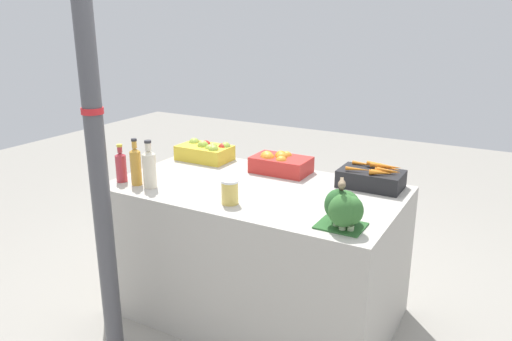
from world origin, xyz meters
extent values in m
plane|color=gray|center=(0.00, 0.00, 0.00)|extent=(10.00, 10.00, 0.00)
cube|color=#B7B2A8|center=(0.00, 0.00, 0.41)|extent=(1.65, 0.94, 0.82)
cylinder|color=#4C4C51|center=(-0.46, -0.75, 1.33)|extent=(0.09, 0.09, 2.65)
cylinder|color=red|center=(-0.46, -0.75, 1.35)|extent=(0.10, 0.10, 0.03)
cube|color=gold|center=(-0.59, 0.32, 0.87)|extent=(0.36, 0.22, 0.10)
sphere|color=#9EBC42|center=(-0.61, 0.32, 0.91)|extent=(0.07, 0.07, 0.07)
sphere|color=#9EBC42|center=(-0.59, 0.31, 0.92)|extent=(0.08, 0.08, 0.08)
sphere|color=red|center=(-0.46, 0.37, 0.91)|extent=(0.07, 0.07, 0.07)
sphere|color=#9EBC42|center=(-0.52, 0.29, 0.91)|extent=(0.08, 0.08, 0.08)
sphere|color=#9EBC42|center=(-0.51, 0.32, 0.92)|extent=(0.07, 0.07, 0.07)
sphere|color=red|center=(-0.61, 0.38, 0.91)|extent=(0.07, 0.07, 0.07)
sphere|color=#9EBC42|center=(-0.49, 0.29, 0.91)|extent=(0.08, 0.08, 0.08)
sphere|color=#9EBC42|center=(-0.47, 0.26, 0.92)|extent=(0.07, 0.07, 0.07)
sphere|color=#9EBC42|center=(-0.71, 0.37, 0.91)|extent=(0.08, 0.08, 0.08)
sphere|color=#9EBC42|center=(-0.45, 0.38, 0.91)|extent=(0.08, 0.08, 0.08)
cube|color=red|center=(0.00, 0.32, 0.87)|extent=(0.36, 0.22, 0.10)
sphere|color=orange|center=(0.01, 0.32, 0.92)|extent=(0.07, 0.07, 0.07)
sphere|color=orange|center=(-0.09, 0.29, 0.92)|extent=(0.08, 0.08, 0.08)
sphere|color=orange|center=(-0.07, 0.28, 0.91)|extent=(0.09, 0.09, 0.09)
sphere|color=orange|center=(0.03, 0.27, 0.91)|extent=(0.07, 0.07, 0.07)
sphere|color=orange|center=(-0.01, 0.34, 0.92)|extent=(0.08, 0.08, 0.08)
sphere|color=orange|center=(0.01, 0.38, 0.91)|extent=(0.07, 0.07, 0.07)
cube|color=black|center=(0.58, 0.32, 0.87)|extent=(0.36, 0.22, 0.10)
cone|color=orange|center=(0.60, 0.39, 0.94)|extent=(0.14, 0.04, 0.03)
cone|color=orange|center=(0.65, 0.26, 0.94)|extent=(0.13, 0.06, 0.03)
cone|color=orange|center=(0.66, 0.34, 0.93)|extent=(0.13, 0.06, 0.03)
cone|color=orange|center=(0.68, 0.31, 0.94)|extent=(0.13, 0.03, 0.03)
cone|color=orange|center=(0.67, 0.38, 0.94)|extent=(0.14, 0.07, 0.03)
cone|color=orange|center=(0.67, 0.38, 0.94)|extent=(0.16, 0.05, 0.03)
cone|color=orange|center=(0.67, 0.30, 0.93)|extent=(0.16, 0.08, 0.03)
cone|color=orange|center=(0.52, 0.40, 0.93)|extent=(0.16, 0.03, 0.02)
cone|color=orange|center=(0.52, 0.26, 0.94)|extent=(0.15, 0.05, 0.02)
cone|color=orange|center=(0.62, 0.37, 0.94)|extent=(0.12, 0.04, 0.03)
cube|color=#2D602D|center=(0.63, -0.30, 0.83)|extent=(0.22, 0.18, 0.01)
ellipsoid|color=#387033|center=(0.62, -0.25, 0.92)|extent=(0.15, 0.15, 0.13)
cylinder|color=#B2C693|center=(0.62, -0.25, 0.84)|extent=(0.03, 0.03, 0.02)
ellipsoid|color=#387033|center=(0.69, -0.34, 0.93)|extent=(0.11, 0.11, 0.13)
cylinder|color=#B2C693|center=(0.69, -0.34, 0.84)|extent=(0.03, 0.03, 0.02)
ellipsoid|color=#387033|center=(0.65, -0.35, 0.92)|extent=(0.14, 0.14, 0.16)
cylinder|color=#B2C693|center=(0.65, -0.35, 0.84)|extent=(0.03, 0.03, 0.02)
ellipsoid|color=#2D602D|center=(0.61, -0.32, 0.93)|extent=(0.12, 0.12, 0.15)
cylinder|color=#B2C693|center=(0.61, -0.32, 0.84)|extent=(0.03, 0.03, 0.02)
ellipsoid|color=#2D602D|center=(0.64, -0.26, 0.89)|extent=(0.11, 0.11, 0.12)
cylinder|color=#B2C693|center=(0.64, -0.26, 0.84)|extent=(0.03, 0.03, 0.02)
cylinder|color=#B2333D|center=(-0.75, -0.31, 0.90)|extent=(0.06, 0.06, 0.16)
cone|color=#B2333D|center=(-0.75, -0.31, 0.99)|extent=(0.06, 0.06, 0.02)
cylinder|color=#B2333D|center=(-0.75, -0.31, 1.02)|extent=(0.03, 0.03, 0.04)
cylinder|color=gold|center=(-0.75, -0.31, 1.04)|extent=(0.03, 0.03, 0.01)
cylinder|color=gold|center=(-0.63, -0.31, 0.92)|extent=(0.06, 0.06, 0.20)
cone|color=gold|center=(-0.63, -0.31, 1.03)|extent=(0.06, 0.06, 0.02)
cylinder|color=gold|center=(-0.63, -0.31, 1.06)|extent=(0.03, 0.03, 0.04)
cylinder|color=#2D2D33|center=(-0.63, -0.31, 1.09)|extent=(0.03, 0.03, 0.01)
cylinder|color=beige|center=(-0.53, -0.31, 0.92)|extent=(0.08, 0.08, 0.20)
cone|color=beige|center=(-0.53, -0.31, 1.03)|extent=(0.08, 0.08, 0.02)
cylinder|color=beige|center=(-0.53, -0.31, 1.07)|extent=(0.03, 0.03, 0.04)
cylinder|color=#2D2D33|center=(-0.53, -0.31, 1.09)|extent=(0.04, 0.04, 0.01)
cylinder|color=#DBBC56|center=(0.01, -0.30, 0.88)|extent=(0.09, 0.09, 0.12)
cylinder|color=white|center=(0.01, -0.30, 0.95)|extent=(0.09, 0.09, 0.01)
cube|color=#4C3D2D|center=(0.63, -0.31, 1.01)|extent=(0.02, 0.02, 0.01)
ellipsoid|color=#7A664C|center=(0.63, -0.31, 1.03)|extent=(0.06, 0.08, 0.04)
sphere|color=#897556|center=(0.64, -0.35, 1.05)|extent=(0.03, 0.03, 0.03)
cone|color=#4C3D28|center=(0.64, -0.36, 1.05)|extent=(0.01, 0.02, 0.01)
cube|color=#7A664C|center=(0.61, -0.26, 1.04)|extent=(0.03, 0.04, 0.01)
camera|label=1|loc=(1.34, -2.39, 1.77)|focal=35.00mm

